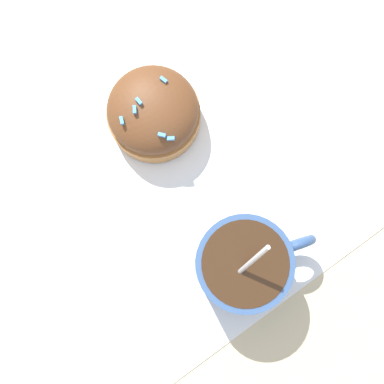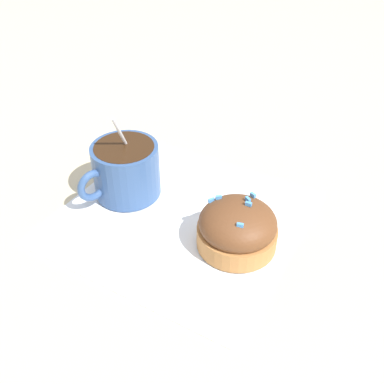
# 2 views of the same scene
# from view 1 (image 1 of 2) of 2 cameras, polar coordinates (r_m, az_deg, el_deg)

# --- Properties ---
(ground_plane) EXTENTS (3.00, 3.00, 0.00)m
(ground_plane) POSITION_cam_1_polar(r_m,az_deg,el_deg) (0.53, 0.35, 0.31)
(ground_plane) COLOR #C6B793
(paper_napkin) EXTENTS (0.30, 0.29, 0.00)m
(paper_napkin) POSITION_cam_1_polar(r_m,az_deg,el_deg) (0.53, 0.35, 0.33)
(paper_napkin) COLOR white
(paper_napkin) RESTS_ON ground_plane
(coffee_cup) EXTENTS (0.08, 0.11, 0.12)m
(coffee_cup) POSITION_cam_1_polar(r_m,az_deg,el_deg) (0.49, 5.70, -7.45)
(coffee_cup) COLOR #335184
(coffee_cup) RESTS_ON paper_napkin
(frosted_pastry) EXTENTS (0.09, 0.09, 0.06)m
(frosted_pastry) POSITION_cam_1_polar(r_m,az_deg,el_deg) (0.52, -4.44, 8.33)
(frosted_pastry) COLOR #B2753D
(frosted_pastry) RESTS_ON paper_napkin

